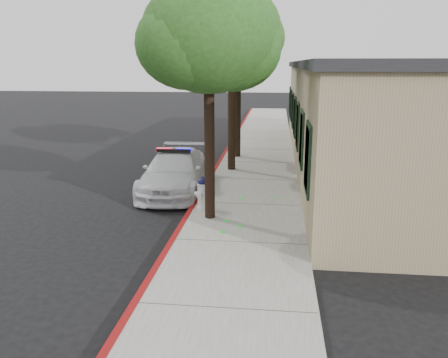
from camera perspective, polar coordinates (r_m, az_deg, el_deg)
ground at (r=11.08m, az=-6.61°, el=-8.05°), size 120.00×120.00×0.00m
sidewalk at (r=13.63m, az=2.82°, el=-3.37°), size 3.20×60.00×0.15m
red_curb at (r=13.81m, az=-3.58°, el=-3.13°), size 0.14×60.00×0.16m
clapboard_building at (r=19.57m, az=19.28°, el=7.32°), size 7.30×20.89×4.24m
police_car at (r=15.37m, az=-6.10°, el=0.90°), size 2.04×4.70×1.47m
fire_hydrant at (r=13.06m, az=-2.61°, el=-1.68°), size 0.53×0.46×0.92m
street_tree_near at (r=11.79m, az=-1.86°, el=16.61°), size 3.52×3.31×6.07m
street_tree_mid at (r=17.69m, az=1.07°, el=17.64°), size 3.79×3.55×6.78m
street_tree_far at (r=20.21m, az=1.87°, el=15.85°), size 3.35×3.34×6.18m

